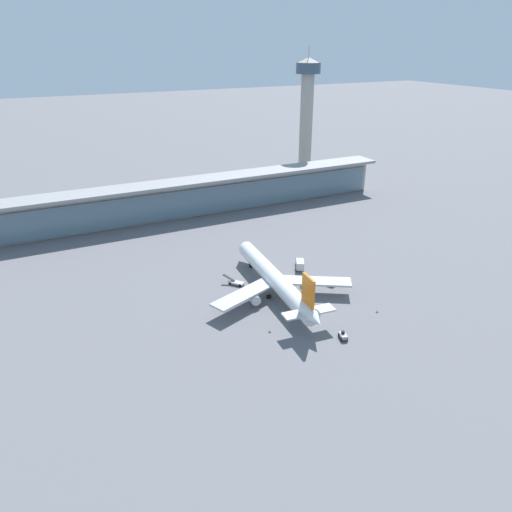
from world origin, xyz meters
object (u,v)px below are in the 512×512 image
Objects in this scene: service_truck_near_nose_white at (330,283)px; service_truck_mid_apron_white at (236,282)px; airliner_on_stand at (276,280)px; service_truck_under_wing_grey at (343,336)px; safety_cone_bravo at (270,331)px; control_tower at (307,110)px; service_truck_by_tail_blue at (300,264)px; safety_cone_alpha at (377,311)px.

service_truck_near_nose_white is 28.44m from service_truck_mid_apron_white.
airliner_on_stand reaches higher than service_truck_mid_apron_white.
service_truck_under_wing_grey is 4.61× the size of safety_cone_bravo.
service_truck_mid_apron_white is 0.09× the size of control_tower.
service_truck_near_nose_white is 0.44× the size of service_truck_by_tail_blue.
service_truck_by_tail_blue is at bearing 98.42° from service_truck_near_nose_white.
service_truck_mid_apron_white is (-25.28, 13.02, -0.07)m from service_truck_near_nose_white.
service_truck_near_nose_white is 28.69m from service_truck_under_wing_grey.
safety_cone_alpha is at bearing -113.45° from control_tower.
service_truck_under_wing_grey is 18.27m from safety_cone_bravo.
safety_cone_bravo is (-14.86, 10.62, -0.56)m from service_truck_under_wing_grey.
service_truck_near_nose_white is at bearing -81.58° from service_truck_by_tail_blue.
service_truck_near_nose_white reaches higher than safety_cone_alpha.
service_truck_under_wing_grey is at bearing -118.13° from service_truck_near_nose_white.
airliner_on_stand is 17.25× the size of service_truck_under_wing_grey.
service_truck_mid_apron_white reaches higher than service_truck_near_nose_white.
safety_cone_alpha is (15.83, 6.30, -0.56)m from service_truck_under_wing_grey.
service_truck_near_nose_white is 19.14m from safety_cone_alpha.
service_truck_near_nose_white is 4.74× the size of safety_cone_bravo.
control_tower is at bearing 62.02° from service_truck_near_nose_white.
service_truck_under_wing_grey reaches higher than safety_cone_bravo.
service_truck_under_wing_grey is (-13.52, -25.30, 0.00)m from service_truck_near_nose_white.
safety_cone_alpha is (2.30, -19.00, -0.56)m from service_truck_near_nose_white.
service_truck_mid_apron_white is 8.74× the size of safety_cone_alpha.
airliner_on_stand is 19.57m from service_truck_by_tail_blue.
service_truck_near_nose_white is 127.21m from control_tower.
service_truck_by_tail_blue is at bearing 97.55° from safety_cone_alpha.
service_truck_under_wing_grey is at bearing -118.01° from control_tower.
airliner_on_stand reaches higher than service_truck_under_wing_grey.
airliner_on_stand is at bearing -142.41° from service_truck_by_tail_blue.
control_tower reaches higher than service_truck_mid_apron_white.
service_truck_mid_apron_white is at bearing 126.27° from airliner_on_stand.
safety_cone_alpha is (-55.14, -127.11, -35.13)m from control_tower.
control_tower is 92.60× the size of safety_cone_alpha.
service_truck_under_wing_grey is at bearing -35.56° from safety_cone_bravo.
service_truck_mid_apron_white is at bearing 152.75° from service_truck_near_nose_white.
service_truck_by_tail_blue is 10.73× the size of safety_cone_bravo.
service_truck_mid_apron_white is 8.74× the size of safety_cone_bravo.
safety_cone_bravo is (-85.82, -122.80, -35.13)m from control_tower.
airliner_on_stand reaches higher than service_truck_near_nose_white.
service_truck_near_nose_white is at bearing -117.98° from control_tower.
service_truck_under_wing_grey is at bearing -81.97° from airliner_on_stand.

